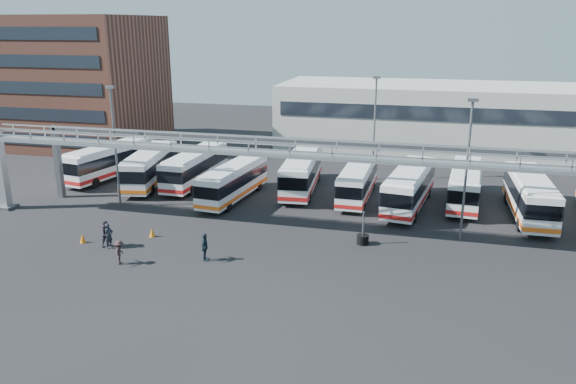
% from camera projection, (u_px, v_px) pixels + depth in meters
% --- Properties ---
extents(ground, '(140.00, 140.00, 0.00)m').
position_uv_depth(ground, '(274.00, 261.00, 36.96)').
color(ground, black).
rests_on(ground, ground).
extents(gantry, '(51.40, 5.15, 7.10)m').
position_uv_depth(gantry, '(296.00, 160.00, 40.82)').
color(gantry, '#92959A').
rests_on(gantry, ground).
extents(apartment_building, '(18.00, 15.00, 16.00)m').
position_uv_depth(apartment_building, '(79.00, 82.00, 70.65)').
color(apartment_building, brown).
rests_on(apartment_building, ground).
extents(warehouse, '(42.00, 14.00, 8.00)m').
position_uv_depth(warehouse, '(454.00, 118.00, 68.16)').
color(warehouse, '#9E9E99').
rests_on(warehouse, ground).
extents(light_pole_left, '(0.70, 0.35, 10.21)m').
position_uv_depth(light_pole_left, '(115.00, 140.00, 46.58)').
color(light_pole_left, '#4C4F54').
rests_on(light_pole_left, ground).
extents(light_pole_mid, '(0.70, 0.35, 10.21)m').
position_uv_depth(light_pole_mid, '(467.00, 163.00, 38.92)').
color(light_pole_mid, '#4C4F54').
rests_on(light_pole_mid, ground).
extents(light_pole_back, '(0.70, 0.35, 10.21)m').
position_uv_depth(light_pole_back, '(375.00, 123.00, 54.75)').
color(light_pole_back, '#4C4F54').
rests_on(light_pole_back, ground).
extents(bus_0, '(4.63, 11.41, 3.38)m').
position_uv_depth(bus_0, '(111.00, 160.00, 56.46)').
color(bus_0, silver).
rests_on(bus_0, ground).
extents(bus_1, '(4.53, 11.31, 3.35)m').
position_uv_depth(bus_1, '(150.00, 166.00, 54.11)').
color(bus_1, silver).
rests_on(bus_1, ground).
extents(bus_2, '(2.65, 10.76, 3.26)m').
position_uv_depth(bus_2, '(195.00, 167.00, 54.09)').
color(bus_2, silver).
rests_on(bus_2, ground).
extents(bus_3, '(3.37, 10.42, 3.11)m').
position_uv_depth(bus_3, '(233.00, 181.00, 49.52)').
color(bus_3, silver).
rests_on(bus_3, ground).
extents(bus_4, '(3.59, 11.35, 3.39)m').
position_uv_depth(bus_4, '(302.00, 171.00, 52.11)').
color(bus_4, silver).
rests_on(bus_4, ground).
extents(bus_5, '(2.46, 10.08, 3.05)m').
position_uv_depth(bus_5, '(358.00, 180.00, 49.74)').
color(bus_5, silver).
rests_on(bus_5, ground).
extents(bus_6, '(4.06, 11.44, 3.40)m').
position_uv_depth(bus_6, '(409.00, 186.00, 47.30)').
color(bus_6, silver).
rests_on(bus_6, ground).
extents(bus_7, '(3.29, 10.79, 3.23)m').
position_uv_depth(bus_7, '(465.00, 184.00, 48.27)').
color(bus_7, silver).
rests_on(bus_7, ground).
extents(bus_8, '(2.87, 11.30, 3.42)m').
position_uv_depth(bus_8, '(530.00, 195.00, 44.91)').
color(bus_8, silver).
rests_on(bus_8, ground).
extents(pedestrian_a, '(0.57, 0.74, 1.80)m').
position_uv_depth(pedestrian_a, '(109.00, 236.00, 38.92)').
color(pedestrian_a, '#21232A').
rests_on(pedestrian_a, ground).
extents(pedestrian_b, '(1.08, 1.15, 1.87)m').
position_uv_depth(pedestrian_b, '(107.00, 234.00, 39.20)').
color(pedestrian_b, '#261F2B').
rests_on(pedestrian_b, ground).
extents(pedestrian_c, '(0.88, 1.18, 1.62)m').
position_uv_depth(pedestrian_c, '(120.00, 252.00, 36.32)').
color(pedestrian_c, '#322122').
rests_on(pedestrian_c, ground).
extents(pedestrian_d, '(0.61, 1.16, 1.89)m').
position_uv_depth(pedestrian_d, '(205.00, 247.00, 36.84)').
color(pedestrian_d, '#1C2A33').
rests_on(pedestrian_d, ground).
extents(cone_left, '(0.54, 0.54, 0.67)m').
position_uv_depth(cone_left, '(83.00, 238.00, 40.02)').
color(cone_left, orange).
rests_on(cone_left, ground).
extents(cone_right, '(0.52, 0.52, 0.68)m').
position_uv_depth(cone_right, '(152.00, 232.00, 41.14)').
color(cone_right, orange).
rests_on(cone_right, ground).
extents(tire_stack, '(0.86, 0.86, 2.46)m').
position_uv_depth(tire_stack, '(363.00, 238.00, 39.75)').
color(tire_stack, black).
rests_on(tire_stack, ground).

